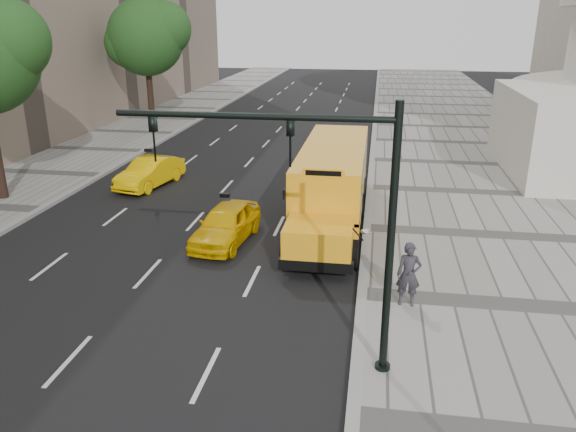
# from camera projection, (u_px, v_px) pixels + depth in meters

# --- Properties ---
(ground) EXTENTS (140.00, 140.00, 0.00)m
(ground) POSITION_uv_depth(u_px,v_px,m) (219.00, 223.00, 22.91)
(ground) COLOR black
(ground) RESTS_ON ground
(sidewalk_museum) EXTENTS (12.00, 140.00, 0.15)m
(sidewalk_museum) POSITION_uv_depth(u_px,v_px,m) (527.00, 238.00, 21.11)
(sidewalk_museum) COLOR gray
(sidewalk_museum) RESTS_ON ground
(curb_museum) EXTENTS (0.30, 140.00, 0.15)m
(curb_museum) POSITION_uv_depth(u_px,v_px,m) (367.00, 229.00, 22.00)
(curb_museum) COLOR gray
(curb_museum) RESTS_ON ground
(curb_far) EXTENTS (0.30, 140.00, 0.15)m
(curb_far) POSITION_uv_depth(u_px,v_px,m) (38.00, 211.00, 24.07)
(curb_far) COLOR gray
(curb_far) RESTS_ON ground
(tree_c) EXTENTS (6.09, 5.41, 9.21)m
(tree_c) POSITION_uv_depth(u_px,v_px,m) (147.00, 37.00, 40.04)
(tree_c) COLOR black
(tree_c) RESTS_ON ground
(school_bus) EXTENTS (2.96, 11.56, 3.19)m
(school_bus) POSITION_uv_depth(u_px,v_px,m) (333.00, 177.00, 22.91)
(school_bus) COLOR #FFAA18
(school_bus) RESTS_ON ground
(taxi_near) EXTENTS (2.12, 4.31, 1.41)m
(taxi_near) POSITION_uv_depth(u_px,v_px,m) (226.00, 224.00, 20.74)
(taxi_near) COLOR #F1BB02
(taxi_near) RESTS_ON ground
(taxi_far) EXTENTS (2.34, 4.47, 1.40)m
(taxi_far) POSITION_uv_depth(u_px,v_px,m) (150.00, 172.00, 27.59)
(taxi_far) COLOR #F1BB02
(taxi_far) RESTS_ON ground
(pedestrian) EXTENTS (0.70, 0.47, 1.88)m
(pedestrian) POSITION_uv_depth(u_px,v_px,m) (409.00, 274.00, 15.82)
(pedestrian) COLOR #2F2C34
(pedestrian) RESTS_ON sidewalk_museum
(traffic_signal) EXTENTS (6.18, 0.36, 6.40)m
(traffic_signal) POSITION_uv_depth(u_px,v_px,m) (327.00, 207.00, 12.10)
(traffic_signal) COLOR black
(traffic_signal) RESTS_ON ground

